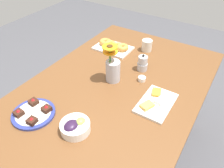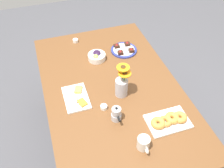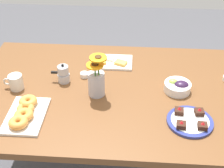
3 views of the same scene
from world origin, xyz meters
TOP-DOWN VIEW (x-y plane):
  - ground_plane at (0.00, 0.00)m, footprint 6.00×6.00m
  - dining_table at (0.00, 0.00)m, footprint 1.60×1.00m
  - coffee_mug at (0.54, 0.02)m, footprint 0.11×0.08m
  - grape_bowl at (-0.37, -0.02)m, footprint 0.15×0.15m
  - cheese_platter at (0.02, -0.28)m, footprint 0.26×0.17m
  - croissant_platter at (0.42, 0.25)m, footprint 0.19×0.28m
  - jam_cup_honey at (0.17, -0.12)m, footprint 0.05×0.05m
  - jam_cup_berry at (-0.66, -0.14)m, footprint 0.05×0.05m
  - dessert_plate at (-0.40, 0.24)m, footprint 0.23×0.23m
  - flower_vase at (0.08, 0.05)m, footprint 0.11×0.11m
  - moka_pot at (0.28, -0.06)m, footprint 0.11×0.07m

SIDE VIEW (x-z plane):
  - ground_plane at x=0.00m, z-range 0.00..0.00m
  - dining_table at x=0.00m, z-range 0.28..1.02m
  - cheese_platter at x=0.02m, z-range 0.73..0.77m
  - dessert_plate at x=-0.40m, z-range 0.72..0.78m
  - jam_cup_honey at x=0.17m, z-range 0.74..0.77m
  - jam_cup_berry at x=-0.66m, z-range 0.74..0.77m
  - croissant_platter at x=0.42m, z-range 0.74..0.79m
  - grape_bowl at x=-0.37m, z-range 0.74..0.80m
  - coffee_mug at x=0.54m, z-range 0.74..0.83m
  - moka_pot at x=0.28m, z-range 0.73..0.85m
  - flower_vase at x=0.08m, z-range 0.70..0.95m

